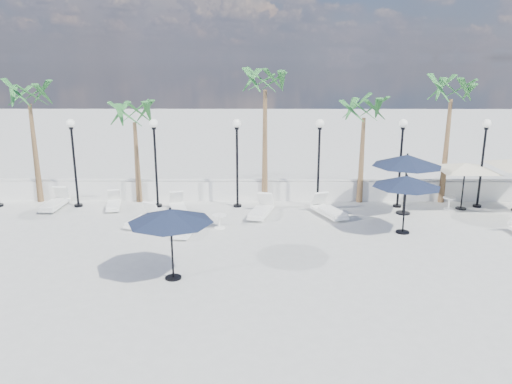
{
  "coord_description": "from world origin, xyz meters",
  "views": [
    {
      "loc": [
        0.91,
        -14.47,
        6.31
      ],
      "look_at": [
        0.83,
        3.41,
        1.5
      ],
      "focal_mm": 35.0,
      "sensor_mm": 36.0,
      "label": 1
    }
  ],
  "objects_px": {
    "lounger_0": "(55,203)",
    "lounger_1": "(113,204)",
    "lounger_4": "(186,229)",
    "lounger_7": "(329,210)",
    "lounger_5": "(261,210)",
    "lounger_2": "(178,208)",
    "lounger_3": "(142,219)",
    "parasol_cream_sq_a": "(466,163)",
    "parasol_navy_right": "(407,182)",
    "parasol_navy_mid": "(407,161)",
    "parasol_navy_left": "(171,216)"
  },
  "relations": [
    {
      "from": "lounger_0",
      "to": "lounger_1",
      "type": "relative_size",
      "value": 1.12
    },
    {
      "from": "lounger_4",
      "to": "lounger_7",
      "type": "distance_m",
      "value": 6.0
    },
    {
      "from": "lounger_5",
      "to": "lounger_7",
      "type": "height_order",
      "value": "lounger_7"
    },
    {
      "from": "lounger_2",
      "to": "lounger_3",
      "type": "bearing_deg",
      "value": -142.66
    },
    {
      "from": "lounger_2",
      "to": "lounger_3",
      "type": "height_order",
      "value": "lounger_2"
    },
    {
      "from": "lounger_1",
      "to": "parasol_cream_sq_a",
      "type": "distance_m",
      "value": 15.15
    },
    {
      "from": "lounger_0",
      "to": "lounger_4",
      "type": "bearing_deg",
      "value": -26.96
    },
    {
      "from": "parasol_navy_right",
      "to": "lounger_3",
      "type": "bearing_deg",
      "value": 174.85
    },
    {
      "from": "parasol_navy_mid",
      "to": "parasol_navy_right",
      "type": "bearing_deg",
      "value": -105.96
    },
    {
      "from": "lounger_3",
      "to": "parasol_navy_mid",
      "type": "distance_m",
      "value": 10.9
    },
    {
      "from": "lounger_7",
      "to": "lounger_0",
      "type": "bearing_deg",
      "value": 151.95
    },
    {
      "from": "lounger_3",
      "to": "parasol_navy_mid",
      "type": "bearing_deg",
      "value": 26.26
    },
    {
      "from": "lounger_1",
      "to": "lounger_3",
      "type": "xyz_separation_m",
      "value": [
        1.74,
        -2.17,
        0.01
      ]
    },
    {
      "from": "lounger_4",
      "to": "parasol_navy_right",
      "type": "bearing_deg",
      "value": 10.92
    },
    {
      "from": "lounger_0",
      "to": "parasol_cream_sq_a",
      "type": "distance_m",
      "value": 17.67
    },
    {
      "from": "lounger_4",
      "to": "parasol_cream_sq_a",
      "type": "relative_size",
      "value": 0.39
    },
    {
      "from": "lounger_5",
      "to": "parasol_navy_mid",
      "type": "bearing_deg",
      "value": 18.36
    },
    {
      "from": "lounger_0",
      "to": "lounger_4",
      "type": "xyz_separation_m",
      "value": [
        6.16,
        -3.28,
        -0.04
      ]
    },
    {
      "from": "lounger_5",
      "to": "parasol_navy_left",
      "type": "bearing_deg",
      "value": -98.35
    },
    {
      "from": "lounger_2",
      "to": "parasol_navy_mid",
      "type": "bearing_deg",
      "value": -14.65
    },
    {
      "from": "lounger_2",
      "to": "lounger_3",
      "type": "distance_m",
      "value": 1.9
    },
    {
      "from": "parasol_navy_left",
      "to": "parasol_cream_sq_a",
      "type": "relative_size",
      "value": 0.56
    },
    {
      "from": "lounger_3",
      "to": "lounger_7",
      "type": "xyz_separation_m",
      "value": [
        7.44,
        1.13,
        0.03
      ]
    },
    {
      "from": "lounger_0",
      "to": "lounger_5",
      "type": "bearing_deg",
      "value": -5.63
    },
    {
      "from": "lounger_3",
      "to": "lounger_5",
      "type": "distance_m",
      "value": 4.78
    },
    {
      "from": "lounger_4",
      "to": "lounger_5",
      "type": "height_order",
      "value": "lounger_5"
    },
    {
      "from": "lounger_3",
      "to": "lounger_7",
      "type": "bearing_deg",
      "value": 27.02
    },
    {
      "from": "lounger_5",
      "to": "lounger_0",
      "type": "bearing_deg",
      "value": -171.62
    },
    {
      "from": "lounger_4",
      "to": "lounger_5",
      "type": "bearing_deg",
      "value": 48.3
    },
    {
      "from": "lounger_2",
      "to": "lounger_1",
      "type": "bearing_deg",
      "value": 152.56
    },
    {
      "from": "lounger_4",
      "to": "parasol_navy_right",
      "type": "relative_size",
      "value": 0.69
    },
    {
      "from": "parasol_navy_mid",
      "to": "lounger_3",
      "type": "bearing_deg",
      "value": -172.12
    },
    {
      "from": "lounger_3",
      "to": "lounger_1",
      "type": "bearing_deg",
      "value": 147.2
    },
    {
      "from": "lounger_0",
      "to": "lounger_7",
      "type": "relative_size",
      "value": 0.92
    },
    {
      "from": "lounger_3",
      "to": "lounger_2",
      "type": "bearing_deg",
      "value": 70.21
    },
    {
      "from": "lounger_3",
      "to": "parasol_cream_sq_a",
      "type": "xyz_separation_m",
      "value": [
        13.3,
        2.15,
        1.8
      ]
    },
    {
      "from": "lounger_1",
      "to": "parasol_navy_mid",
      "type": "distance_m",
      "value": 12.54
    },
    {
      "from": "lounger_4",
      "to": "lounger_5",
      "type": "xyz_separation_m",
      "value": [
        2.77,
        2.23,
        0.04
      ]
    },
    {
      "from": "lounger_4",
      "to": "parasol_navy_right",
      "type": "height_order",
      "value": "parasol_navy_right"
    },
    {
      "from": "lounger_2",
      "to": "lounger_7",
      "type": "xyz_separation_m",
      "value": [
        6.27,
        -0.36,
        0.02
      ]
    },
    {
      "from": "lounger_1",
      "to": "lounger_3",
      "type": "bearing_deg",
      "value": -63.36
    },
    {
      "from": "lounger_7",
      "to": "parasol_navy_right",
      "type": "bearing_deg",
      "value": -62.12
    },
    {
      "from": "parasol_navy_left",
      "to": "parasol_navy_right",
      "type": "bearing_deg",
      "value": 27.08
    },
    {
      "from": "lounger_3",
      "to": "parasol_navy_right",
      "type": "height_order",
      "value": "parasol_navy_right"
    },
    {
      "from": "lounger_7",
      "to": "parasol_navy_mid",
      "type": "xyz_separation_m",
      "value": [
        3.17,
        0.34,
        2.01
      ]
    },
    {
      "from": "lounger_3",
      "to": "lounger_5",
      "type": "relative_size",
      "value": 0.9
    },
    {
      "from": "lounger_5",
      "to": "parasol_cream_sq_a",
      "type": "bearing_deg",
      "value": 21.81
    },
    {
      "from": "lounger_7",
      "to": "parasol_navy_mid",
      "type": "bearing_deg",
      "value": -16.91
    },
    {
      "from": "lounger_1",
      "to": "lounger_4",
      "type": "xyz_separation_m",
      "value": [
        3.63,
        -3.27,
        -0.0
      ]
    },
    {
      "from": "lounger_5",
      "to": "parasol_navy_mid",
      "type": "distance_m",
      "value": 6.3
    }
  ]
}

